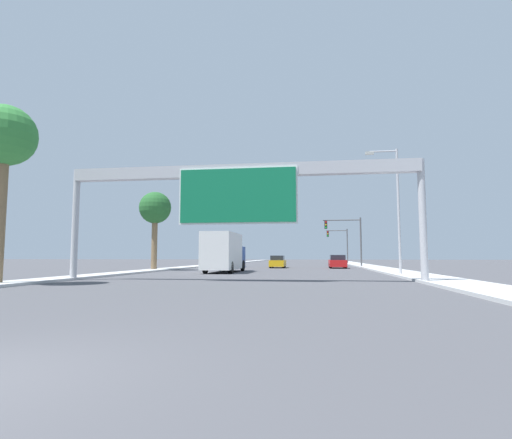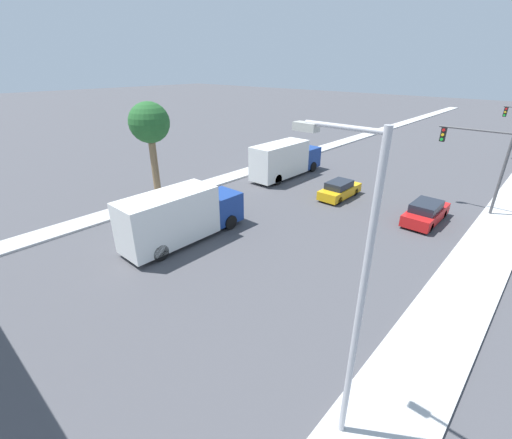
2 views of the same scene
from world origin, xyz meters
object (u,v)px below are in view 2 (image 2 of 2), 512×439
car_far_right (426,212)px  street_lamp_right (354,284)px  truck_box_secondary (285,160)px  truck_box_primary (180,216)px  traffic_light_near_intersection (482,155)px  palm_tree_background (150,125)px  car_mid_right (340,190)px

car_far_right → street_lamp_right: size_ratio=0.52×
truck_box_secondary → street_lamp_right: size_ratio=0.95×
truck_box_primary → street_lamp_right: bearing=-17.7°
car_far_right → traffic_light_near_intersection: (1.72, 4.49, 3.56)m
palm_tree_background → street_lamp_right: (21.39, -7.68, -0.63)m
palm_tree_background → street_lamp_right: bearing=-19.8°
car_mid_right → traffic_light_near_intersection: traffic_light_near_intersection is taller
car_far_right → street_lamp_right: bearing=-80.1°
truck_box_primary → traffic_light_near_intersection: size_ratio=1.32×
street_lamp_right → palm_tree_background: bearing=160.2°
car_far_right → palm_tree_background: 21.54m
car_far_right → truck_box_secondary: bearing=173.0°
traffic_light_near_intersection → car_mid_right: bearing=-153.9°
car_mid_right → traffic_light_near_intersection: bearing=26.1°
truck_box_secondary → palm_tree_background: size_ratio=1.13×
car_mid_right → palm_tree_background: bearing=-137.7°
car_mid_right → truck_box_secondary: truck_box_secondary is taller
car_mid_right → truck_box_secondary: (-7.00, 1.52, 1.06)m
car_mid_right → truck_box_primary: bearing=-104.4°
car_mid_right → street_lamp_right: street_lamp_right is taller
street_lamp_right → truck_box_primary: bearing=162.3°
truck_box_primary → street_lamp_right: street_lamp_right is taller
truck_box_secondary → traffic_light_near_intersection: traffic_light_near_intersection is taller
truck_box_primary → truck_box_secondary: 15.54m
street_lamp_right → truck_box_secondary: bearing=131.3°
palm_tree_background → street_lamp_right: 22.73m
car_far_right → street_lamp_right: street_lamp_right is taller
car_mid_right → truck_box_secondary: 7.24m
truck_box_primary → car_far_right: bearing=52.0°
car_mid_right → truck_box_secondary: bearing=167.7°
truck_box_secondary → traffic_light_near_intersection: bearing=10.0°
truck_box_secondary → palm_tree_background: (-4.29, -11.80, 4.27)m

